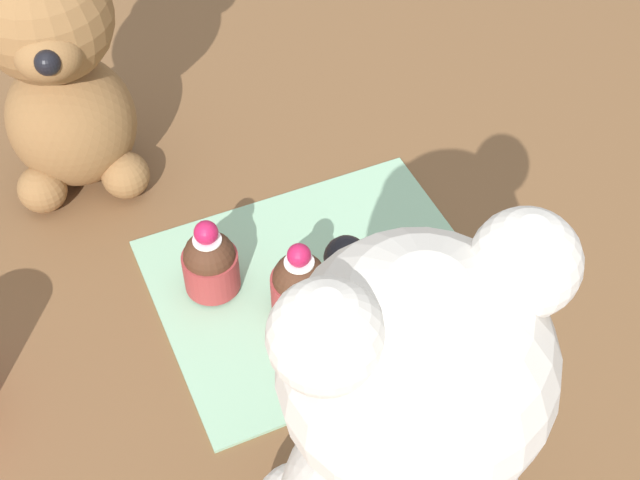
{
  "coord_description": "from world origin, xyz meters",
  "views": [
    {
      "loc": [
        0.19,
        0.42,
        0.56
      ],
      "look_at": [
        0.0,
        0.0,
        0.06
      ],
      "focal_mm": 50.0,
      "sensor_mm": 36.0,
      "label": 1
    }
  ],
  "objects_px": {
    "teddy_bear_tan": "(59,73)",
    "cupcake_near_cream_bear": "(300,284)",
    "cupcake_near_tan_bear": "(210,262)",
    "teddy_bear_cream": "(402,438)"
  },
  "relations": [
    {
      "from": "teddy_bear_tan",
      "to": "cupcake_near_tan_bear",
      "type": "relative_size",
      "value": 3.25
    },
    {
      "from": "teddy_bear_tan",
      "to": "cupcake_near_cream_bear",
      "type": "xyz_separation_m",
      "value": [
        -0.12,
        0.22,
        -0.08
      ]
    },
    {
      "from": "teddy_bear_cream",
      "to": "cupcake_near_cream_bear",
      "type": "relative_size",
      "value": 4.25
    },
    {
      "from": "teddy_bear_cream",
      "to": "teddy_bear_tan",
      "type": "xyz_separation_m",
      "value": [
        0.09,
        -0.42,
        -0.03
      ]
    },
    {
      "from": "teddy_bear_cream",
      "to": "cupcake_near_tan_bear",
      "type": "xyz_separation_m",
      "value": [
        0.03,
        -0.25,
        -0.11
      ]
    },
    {
      "from": "teddy_bear_tan",
      "to": "cupcake_near_cream_bear",
      "type": "relative_size",
      "value": 3.38
    },
    {
      "from": "teddy_bear_tan",
      "to": "cupcake_near_cream_bear",
      "type": "distance_m",
      "value": 0.26
    },
    {
      "from": "teddy_bear_tan",
      "to": "cupcake_near_tan_bear",
      "type": "bearing_deg",
      "value": -60.37
    },
    {
      "from": "teddy_bear_cream",
      "to": "cupcake_near_tan_bear",
      "type": "relative_size",
      "value": 4.09
    },
    {
      "from": "cupcake_near_tan_bear",
      "to": "teddy_bear_tan",
      "type": "bearing_deg",
      "value": -70.3
    }
  ]
}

